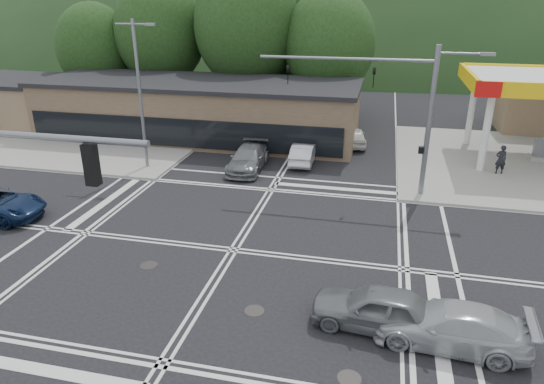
% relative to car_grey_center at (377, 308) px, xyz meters
% --- Properties ---
extents(ground, '(120.00, 120.00, 0.00)m').
position_rel_car_grey_center_xyz_m(ground, '(-6.16, 3.94, -0.74)').
color(ground, black).
rests_on(ground, ground).
extents(sidewalk_ne, '(16.00, 16.00, 0.15)m').
position_rel_car_grey_center_xyz_m(sidewalk_ne, '(8.84, 18.94, -0.66)').
color(sidewalk_ne, gray).
rests_on(sidewalk_ne, ground).
extents(sidewalk_nw, '(16.00, 16.00, 0.15)m').
position_rel_car_grey_center_xyz_m(sidewalk_nw, '(-21.16, 18.94, -0.66)').
color(sidewalk_nw, gray).
rests_on(sidewalk_nw, ground).
extents(commercial_row, '(24.00, 8.00, 4.00)m').
position_rel_car_grey_center_xyz_m(commercial_row, '(-14.16, 20.94, 1.26)').
color(commercial_row, brown).
rests_on(commercial_row, ground).
extents(commercial_nw, '(8.00, 7.00, 3.60)m').
position_rel_car_grey_center_xyz_m(commercial_nw, '(-30.16, 20.94, 1.06)').
color(commercial_nw, '#846B4F').
rests_on(commercial_nw, ground).
extents(hill_north, '(252.00, 126.00, 140.00)m').
position_rel_car_grey_center_xyz_m(hill_north, '(-6.16, 93.94, -0.74)').
color(hill_north, '#1C3719').
rests_on(hill_north, ground).
extents(tree_n_a, '(8.00, 8.00, 11.75)m').
position_rel_car_grey_center_xyz_m(tree_n_a, '(-20.16, 27.94, 6.40)').
color(tree_n_a, '#382619').
rests_on(tree_n_a, ground).
extents(tree_n_b, '(9.00, 9.00, 12.98)m').
position_rel_car_grey_center_xyz_m(tree_n_b, '(-12.16, 27.94, 7.05)').
color(tree_n_b, '#382619').
rests_on(tree_n_b, ground).
extents(tree_n_c, '(7.60, 7.60, 10.87)m').
position_rel_car_grey_center_xyz_m(tree_n_c, '(-5.16, 27.94, 5.75)').
color(tree_n_c, '#382619').
rests_on(tree_n_c, ground).
extents(tree_n_d, '(6.80, 6.80, 9.76)m').
position_rel_car_grey_center_xyz_m(tree_n_d, '(-26.16, 26.94, 5.10)').
color(tree_n_d, '#382619').
rests_on(tree_n_d, ground).
extents(tree_n_e, '(8.40, 8.40, 11.98)m').
position_rel_car_grey_center_xyz_m(tree_n_e, '(-8.16, 31.94, 6.40)').
color(tree_n_e, '#382619').
rests_on(tree_n_e, ground).
extents(streetlight_nw, '(2.50, 0.25, 9.00)m').
position_rel_car_grey_center_xyz_m(streetlight_nw, '(-14.60, 12.94, 4.31)').
color(streetlight_nw, slate).
rests_on(streetlight_nw, ground).
extents(signal_mast_ne, '(11.65, 0.30, 8.00)m').
position_rel_car_grey_center_xyz_m(signal_mast_ne, '(0.79, 12.14, 4.33)').
color(signal_mast_ne, slate).
rests_on(signal_mast_ne, ground).
extents(car_grey_center, '(4.46, 2.11, 1.48)m').
position_rel_car_grey_center_xyz_m(car_grey_center, '(0.00, 0.00, 0.00)').
color(car_grey_center, slate).
rests_on(car_grey_center, ground).
extents(car_silver_east, '(4.93, 2.33, 1.39)m').
position_rel_car_grey_center_xyz_m(car_silver_east, '(2.25, -0.35, -0.04)').
color(car_silver_east, '#A5A8AC').
rests_on(car_silver_east, ground).
extents(car_queue_a, '(1.48, 4.05, 1.32)m').
position_rel_car_grey_center_xyz_m(car_queue_a, '(-5.16, 16.23, -0.08)').
color(car_queue_a, silver).
rests_on(car_queue_a, ground).
extents(car_queue_b, '(2.12, 4.09, 1.33)m').
position_rel_car_grey_center_xyz_m(car_queue_b, '(-2.21, 21.01, -0.07)').
color(car_queue_b, silver).
rests_on(car_queue_b, ground).
extents(car_northbound, '(2.20, 5.00, 1.43)m').
position_rel_car_grey_center_xyz_m(car_northbound, '(-8.35, 14.18, -0.02)').
color(car_northbound, slate).
rests_on(car_northbound, ground).
extents(pedestrian, '(0.72, 0.54, 1.79)m').
position_rel_car_grey_center_xyz_m(pedestrian, '(6.84, 16.48, 0.31)').
color(pedestrian, black).
rests_on(pedestrian, sidewalk_ne).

